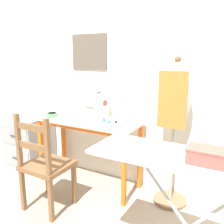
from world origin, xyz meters
TOP-DOWN VIEW (x-y plane):
  - ground_plane at (0.00, 0.00)m, footprint 14.00×14.00m
  - wall_back at (-0.00, 0.53)m, footprint 10.00×0.07m
  - sewing_table at (0.00, 0.22)m, footprint 1.12×0.46m
  - sewing_machine at (-0.01, 0.30)m, footprint 0.40×0.17m
  - fabric_bowl at (-0.41, 0.12)m, footprint 0.11×0.11m
  - scissors at (0.46, 0.15)m, footprint 0.11×0.09m
  - thread_spool_near_machine at (0.20, 0.22)m, footprint 0.04×0.04m
  - thread_spool_mid_table at (0.26, 0.21)m, footprint 0.04×0.04m
  - thread_spool_far_edge at (0.32, 0.25)m, footprint 0.03×0.03m
  - wooden_chair at (-0.08, -0.35)m, footprint 0.40×0.38m
  - filing_cabinet at (-0.94, 0.26)m, footprint 0.47×0.48m
  - dress_form at (0.89, 0.32)m, footprint 0.32×0.32m
  - ironing_board at (1.24, -0.55)m, footprint 1.17×0.37m
  - storage_box at (1.31, -0.58)m, footprint 0.22×0.14m

SIDE VIEW (x-z plane):
  - ground_plane at x=0.00m, z-range 0.00..0.00m
  - filing_cabinet at x=-0.94m, z-range 0.00..0.64m
  - wooden_chair at x=-0.08m, z-range -0.03..0.89m
  - sewing_table at x=0.00m, z-range 0.26..1.00m
  - scissors at x=0.46m, z-range 0.74..0.74m
  - thread_spool_far_edge at x=0.32m, z-range 0.74..0.77m
  - thread_spool_mid_table at x=0.26m, z-range 0.74..0.77m
  - thread_spool_near_machine at x=0.20m, z-range 0.74..0.78m
  - fabric_bowl at x=-0.41m, z-range 0.74..0.79m
  - ironing_board at x=1.24m, z-range 0.38..1.24m
  - sewing_machine at x=-0.01m, z-range 0.72..1.03m
  - storage_box at x=1.31m, z-range 0.86..0.94m
  - dress_form at x=0.89m, z-range 0.27..1.67m
  - wall_back at x=0.00m, z-range 0.00..2.55m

